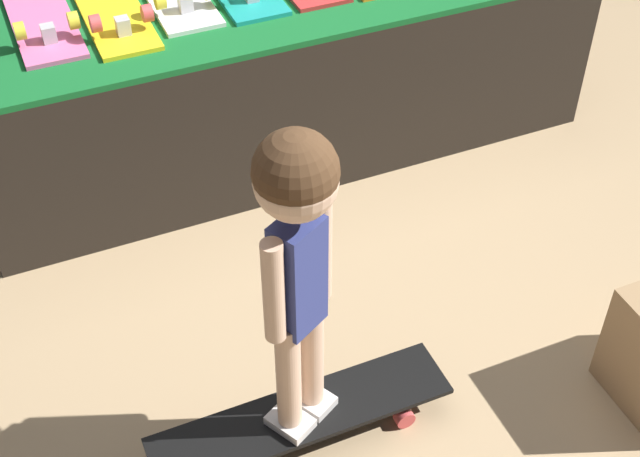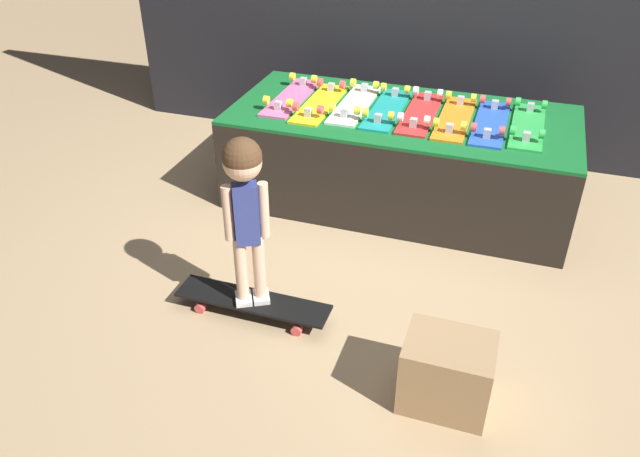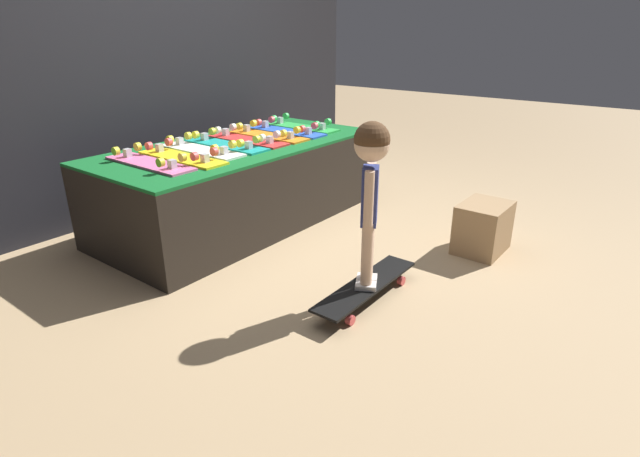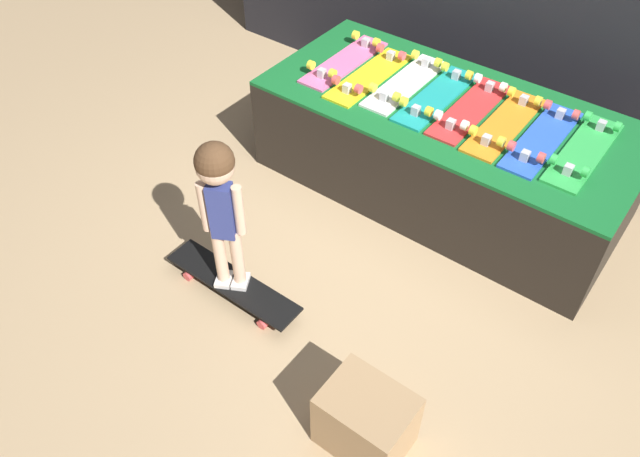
% 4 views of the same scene
% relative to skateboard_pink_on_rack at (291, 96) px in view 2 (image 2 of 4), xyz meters
% --- Properties ---
extents(ground_plane, '(16.00, 16.00, 0.00)m').
position_rel_skateboard_pink_on_rack_xyz_m(ground_plane, '(0.73, -0.68, -0.61)').
color(ground_plane, tan).
extents(display_rack, '(2.10, 0.97, 0.59)m').
position_rel_skateboard_pink_on_rack_xyz_m(display_rack, '(0.73, -0.01, -0.31)').
color(display_rack, black).
rests_on(display_rack, ground_plane).
extents(skateboard_pink_on_rack, '(0.18, 0.68, 0.09)m').
position_rel_skateboard_pink_on_rack_xyz_m(skateboard_pink_on_rack, '(0.00, 0.00, 0.00)').
color(skateboard_pink_on_rack, pink).
rests_on(skateboard_pink_on_rack, display_rack).
extents(skateboard_yellow_on_rack, '(0.18, 0.68, 0.09)m').
position_rel_skateboard_pink_on_rack_xyz_m(skateboard_yellow_on_rack, '(0.21, -0.04, 0.00)').
color(skateboard_yellow_on_rack, yellow).
rests_on(skateboard_yellow_on_rack, display_rack).
extents(skateboard_white_on_rack, '(0.18, 0.68, 0.09)m').
position_rel_skateboard_pink_on_rack_xyz_m(skateboard_white_on_rack, '(0.42, 0.02, 0.00)').
color(skateboard_white_on_rack, white).
rests_on(skateboard_white_on_rack, display_rack).
extents(skateboard_teal_on_rack, '(0.18, 0.68, 0.09)m').
position_rel_skateboard_pink_on_rack_xyz_m(skateboard_teal_on_rack, '(0.63, 0.00, 0.00)').
color(skateboard_teal_on_rack, teal).
rests_on(skateboard_teal_on_rack, display_rack).
extents(skateboard_red_on_rack, '(0.18, 0.68, 0.09)m').
position_rel_skateboard_pink_on_rack_xyz_m(skateboard_red_on_rack, '(0.84, 0.00, 0.00)').
color(skateboard_red_on_rack, red).
rests_on(skateboard_red_on_rack, display_rack).
extents(skateboard_orange_on_rack, '(0.18, 0.68, 0.09)m').
position_rel_skateboard_pink_on_rack_xyz_m(skateboard_orange_on_rack, '(1.05, -0.01, 0.00)').
color(skateboard_orange_on_rack, orange).
rests_on(skateboard_orange_on_rack, display_rack).
extents(skateboard_blue_on_rack, '(0.18, 0.68, 0.09)m').
position_rel_skateboard_pink_on_rack_xyz_m(skateboard_blue_on_rack, '(1.25, -0.01, 0.00)').
color(skateboard_blue_on_rack, blue).
rests_on(skateboard_blue_on_rack, display_rack).
extents(skateboard_green_on_rack, '(0.18, 0.68, 0.09)m').
position_rel_skateboard_pink_on_rack_xyz_m(skateboard_green_on_rack, '(1.46, 0.01, 0.00)').
color(skateboard_green_on_rack, green).
rests_on(skateboard_green_on_rack, display_rack).
extents(skateboard_on_floor, '(0.78, 0.18, 0.09)m').
position_rel_skateboard_pink_on_rack_xyz_m(skateboard_on_floor, '(0.31, -1.39, -0.54)').
color(skateboard_on_floor, black).
rests_on(skateboard_on_floor, ground_plane).
extents(child, '(0.20, 0.18, 0.87)m').
position_rel_skateboard_pink_on_rack_xyz_m(child, '(0.31, -1.39, 0.09)').
color(child, silver).
rests_on(child, skateboard_on_floor).
extents(storage_box, '(0.36, 0.28, 0.32)m').
position_rel_skateboard_pink_on_rack_xyz_m(storage_box, '(1.30, -1.65, -0.45)').
color(storage_box, '#A37F56').
rests_on(storage_box, ground_plane).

